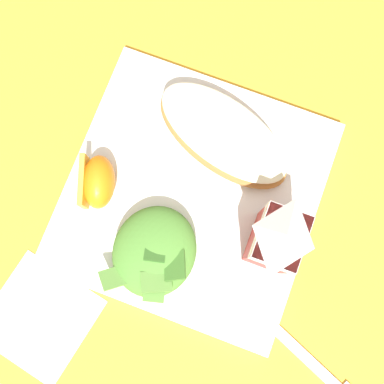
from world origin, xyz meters
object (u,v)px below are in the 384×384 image
white_plate (192,195)px  paper_napkin (40,318)px  green_salad_pile (154,252)px  metal_fork (311,362)px  milk_carton (278,239)px  cheesy_pizza_bread (223,136)px  orange_wedge_front (97,182)px

white_plate → paper_napkin: 0.22m
white_plate → paper_napkin: size_ratio=2.55×
green_salad_pile → metal_fork: bearing=75.7°
metal_fork → milk_carton: bearing=-140.2°
paper_napkin → cheesy_pizza_bread: bearing=154.9°
white_plate → milk_carton: (0.02, 0.10, 0.07)m
white_plate → paper_napkin: white_plate is taller
green_salad_pile → orange_wedge_front: green_salad_pile is taller
green_salad_pile → orange_wedge_front: bearing=-119.5°
cheesy_pizza_bread → orange_wedge_front: (0.10, -0.11, 0.00)m
milk_carton → green_salad_pile: bearing=-64.6°
cheesy_pizza_bread → green_salad_pile: green_salad_pile is taller
white_plate → milk_carton: 0.12m
green_salad_pile → metal_fork: (0.05, 0.20, -0.03)m
green_salad_pile → metal_fork: 0.21m
orange_wedge_front → paper_napkin: size_ratio=0.62×
white_plate → orange_wedge_front: bearing=-74.7°
cheesy_pizza_bread → milk_carton: bearing=43.4°
paper_napkin → metal_fork: bearing=101.6°
cheesy_pizza_bread → metal_fork: (0.20, 0.18, -0.03)m
metal_fork → paper_napkin: bearing=-78.4°
green_salad_pile → milk_carton: (-0.05, 0.11, 0.04)m
metal_fork → cheesy_pizza_bread: bearing=-138.5°
orange_wedge_front → metal_fork: size_ratio=0.38×
cheesy_pizza_bread → orange_wedge_front: 0.15m
white_plate → metal_fork: white_plate is taller
orange_wedge_front → white_plate: bearing=105.3°
cheesy_pizza_bread → orange_wedge_front: orange_wedge_front is taller
cheesy_pizza_bread → paper_napkin: 0.29m
paper_napkin → metal_fork: metal_fork is taller
cheesy_pizza_bread → green_salad_pile: size_ratio=1.73×
green_salad_pile → metal_fork: size_ratio=0.60×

